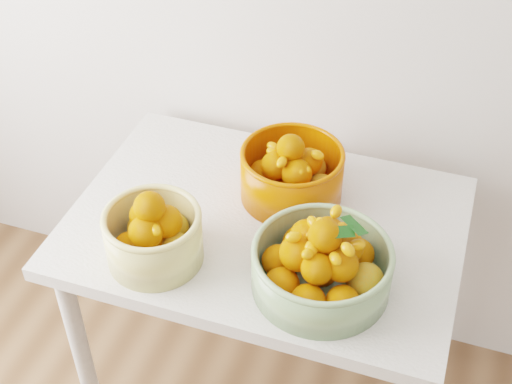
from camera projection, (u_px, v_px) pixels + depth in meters
table at (265, 247)px, 1.90m from camera, size 1.00×0.70×0.75m
bowl_cream at (154, 235)px, 1.68m from camera, size 0.30×0.30×0.20m
bowl_green at (322, 264)px, 1.62m from camera, size 0.35×0.35×0.21m
bowl_orange at (292, 173)px, 1.86m from camera, size 0.32×0.32×0.20m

